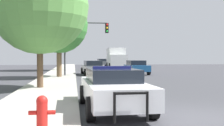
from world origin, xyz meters
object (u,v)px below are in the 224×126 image
(traffic_light, at_px, (83,37))
(car_background_distant, at_px, (102,62))
(car_background_midblock, at_px, (93,67))
(tree_sidewalk_near, at_px, (40,5))
(box_truck, at_px, (116,58))
(fire_hydrant, at_px, (42,111))
(tree_sidewalk_mid, at_px, (59,25))
(tree_sidewalk_far, at_px, (59,29))
(car_background_oncoming, at_px, (136,67))
(police_car, at_px, (113,88))

(traffic_light, distance_m, car_background_distant, 28.26)
(car_background_midblock, relative_size, tree_sidewalk_near, 0.67)
(traffic_light, bearing_deg, box_truck, 71.10)
(fire_hydrant, relative_size, tree_sidewalk_mid, 0.11)
(car_background_midblock, height_order, car_background_distant, car_background_midblock)
(tree_sidewalk_far, bearing_deg, tree_sidewalk_mid, -87.25)
(car_background_distant, bearing_deg, tree_sidewalk_mid, -107.28)
(box_truck, height_order, tree_sidewalk_near, tree_sidewalk_near)
(traffic_light, xyz_separation_m, box_truck, (5.40, 15.76, -1.97))
(tree_sidewalk_far, bearing_deg, fire_hydrant, -87.94)
(car_background_oncoming, xyz_separation_m, tree_sidewalk_near, (-8.19, -12.35, 3.85))
(car_background_oncoming, xyz_separation_m, car_background_distant, (-1.00, 25.08, -0.01))
(police_car, relative_size, traffic_light, 1.05)
(fire_hydrant, distance_m, car_background_midblock, 21.32)
(tree_sidewalk_mid, bearing_deg, car_background_distant, 77.36)
(box_truck, relative_size, tree_sidewalk_near, 1.11)
(traffic_light, height_order, box_truck, traffic_light)
(tree_sidewalk_mid, relative_size, tree_sidewalk_far, 0.83)
(tree_sidewalk_near, bearing_deg, police_car, -63.62)
(traffic_light, xyz_separation_m, tree_sidewalk_near, (-2.67, -9.67, 0.99))
(box_truck, bearing_deg, car_background_oncoming, 93.11)
(fire_hydrant, distance_m, car_background_oncoming, 22.44)
(police_car, bearing_deg, car_background_oncoming, -107.02)
(fire_hydrant, bearing_deg, tree_sidewalk_mid, 91.55)
(car_background_oncoming, bearing_deg, box_truck, -91.47)
(car_background_distant, bearing_deg, car_background_oncoming, -92.36)
(police_car, distance_m, fire_hydrant, 3.33)
(police_car, relative_size, tree_sidewalk_near, 0.72)
(tree_sidewalk_near, distance_m, tree_sidewalk_far, 20.88)
(car_background_distant, height_order, tree_sidewalk_near, tree_sidewalk_near)
(fire_hydrant, height_order, tree_sidewalk_near, tree_sidewalk_near)
(fire_hydrant, distance_m, box_truck, 35.09)
(police_car, distance_m, car_background_midblock, 18.56)
(car_background_midblock, distance_m, tree_sidewalk_near, 13.34)
(tree_sidewalk_mid, bearing_deg, car_background_oncoming, 29.11)
(traffic_light, distance_m, box_truck, 16.77)
(car_background_oncoming, height_order, tree_sidewalk_near, tree_sidewalk_near)
(car_background_distant, bearing_deg, tree_sidewalk_far, -118.07)
(tree_sidewalk_mid, bearing_deg, box_truck, 66.70)
(police_car, bearing_deg, fire_hydrant, 49.83)
(police_car, relative_size, tree_sidewalk_far, 0.63)
(tree_sidewalk_near, bearing_deg, car_background_distant, 79.13)
(car_background_distant, xyz_separation_m, box_truck, (0.88, -11.99, 0.90))
(box_truck, bearing_deg, tree_sidewalk_near, 74.98)
(fire_hydrant, xyz_separation_m, traffic_light, (1.59, 18.61, 3.08))
(traffic_light, distance_m, car_background_midblock, 3.97)
(car_background_midblock, height_order, tree_sidewalk_mid, tree_sidewalk_mid)
(fire_hydrant, xyz_separation_m, car_background_oncoming, (7.11, 21.29, 0.22))
(fire_hydrant, distance_m, tree_sidewalk_near, 9.88)
(police_car, bearing_deg, tree_sidewalk_mid, -82.02)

